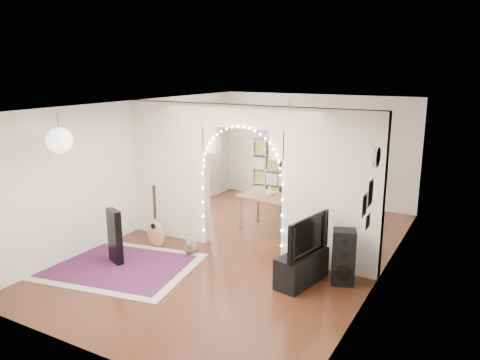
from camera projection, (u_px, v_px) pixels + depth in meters
The scene contains 25 objects.
floor at pixel (244, 250), 8.79m from camera, with size 7.50×7.50×0.00m, color black.
ceiling at pixel (244, 105), 8.15m from camera, with size 5.00×7.50×0.02m, color white.
wall_back at pixel (316, 149), 11.65m from camera, with size 5.00×0.02×2.70m, color silver.
wall_front at pixel (85, 248), 5.29m from camera, with size 5.00×0.02×2.70m, color silver.
wall_left at pixel (138, 166), 9.65m from camera, with size 0.02×7.50×2.70m, color silver.
wall_right at pixel (384, 198), 7.29m from camera, with size 0.02×7.50×2.70m, color silver.
divider_wall at pixel (244, 176), 8.45m from camera, with size 5.00×0.20×2.70m.
fairy_lights at pixel (240, 170), 8.31m from camera, with size 1.64×0.04×1.60m, color #FFEABF, non-canonical shape.
window at pixel (189, 146), 11.13m from camera, with size 0.04×1.20×1.40m, color white.
wall_clock at pixel (377, 157), 6.61m from camera, with size 0.31×0.31×0.03m, color white.
picture_frames at pixel (367, 205), 6.41m from camera, with size 0.02×0.50×0.70m, color white, non-canonical shape.
paper_lantern at pixel (59, 141), 7.12m from camera, with size 0.40×0.40×0.40m, color white.
ceiling_fan at pixel (289, 113), 9.92m from camera, with size 1.10×1.10×0.30m, color #B6933C, non-canonical shape.
area_rug at pixel (116, 266), 8.06m from camera, with size 2.63×1.96×0.02m, color maroon.
guitar_case at pixel (115, 237), 8.09m from camera, with size 0.37×0.12×0.97m, color black.
acoustic_guitar at pixel (155, 224), 8.84m from camera, with size 0.42×0.17×1.02m.
tabby_cat at pixel (191, 247), 8.57m from camera, with size 0.31×0.50×0.33m.
floor_speaker at pixel (344, 257), 7.31m from camera, with size 0.43×0.40×0.89m.
media_console at pixel (302, 268), 7.38m from camera, with size 0.40×1.00×0.50m, color black.
tv at pixel (303, 235), 7.25m from camera, with size 1.07×0.14×0.62m, color black.
bookcase at pixel (281, 170), 11.97m from camera, with size 1.51×0.38×1.55m, color tan.
dining_table at pixel (270, 199), 9.66m from camera, with size 1.30×0.96×0.76m.
flower_vase at pixel (270, 191), 9.62m from camera, with size 0.18×0.18×0.19m, color white.
dining_chair_left at pixel (300, 223), 9.55m from camera, with size 0.53×0.55×0.50m, color brown.
dining_chair_right at pixel (295, 219), 9.88m from camera, with size 0.48×0.49×0.45m, color brown.
Camera 1 is at (3.95, -7.23, 3.34)m, focal length 35.00 mm.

